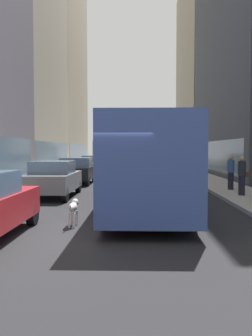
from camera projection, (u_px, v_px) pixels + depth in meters
The scene contains 15 objects.
ground_plane at pixel (129, 168), 44.71m from camera, with size 120.00×120.00×0.00m, color #232326.
sidewalk_left at pixel (80, 167), 44.87m from camera, with size 2.40×110.00×0.15m, color #9E9991.
sidewalk_right at pixel (178, 167), 44.55m from camera, with size 2.40×110.00×0.15m, color #ADA89E.
building_left_far at pixel (45, 53), 53.41m from camera, with size 9.50×18.08×31.16m.
building_right_far at pixel (217, 72), 52.40m from camera, with size 9.15×19.71×25.64m.
transit_bus at pixel (145, 159), 14.21m from camera, with size 2.78×11.53×3.05m.
car_black_suv at pixel (77, 170), 23.62m from camera, with size 1.94×4.39×1.62m.
car_white_van at pixel (93, 165), 32.45m from camera, with size 1.83×4.11×1.62m.
car_grey_wagon at pixel (54, 179), 16.99m from camera, with size 1.86×4.36×1.62m.
car_yellow_taxi at pixel (139, 160), 47.28m from camera, with size 1.93×4.62×1.62m.
car_silver_sedan at pixel (140, 162), 39.68m from camera, with size 1.75×4.56×1.62m.
box_truck at pixel (106, 153), 45.45m from camera, with size 2.30×7.50×3.05m.
dalmatian_dog at pixel (73, 208), 10.60m from camera, with size 0.22×0.96×0.72m.
pedestrian_with_handbag at pixel (242, 175), 16.47m from camera, with size 0.45×0.34×1.69m.
pedestrian_in_coat at pixel (231, 172), 18.81m from camera, with size 0.34×0.34×1.69m.
Camera 1 is at (0.89, -9.65, 2.13)m, focal length 40.85 mm.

